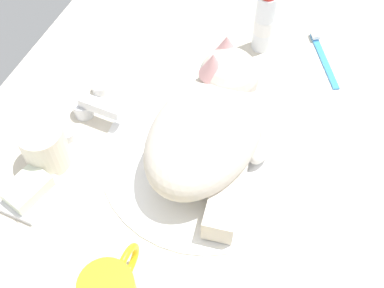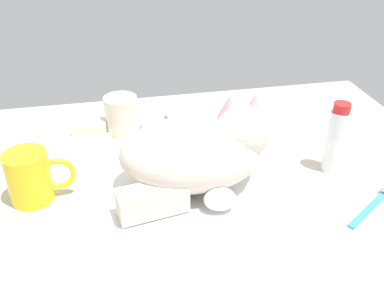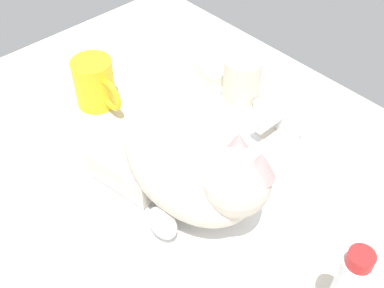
{
  "view_description": "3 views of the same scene",
  "coord_description": "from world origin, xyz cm",
  "views": [
    {
      "loc": [
        -43.96,
        -16.97,
        74.96
      ],
      "look_at": [
        -1.74,
        1.55,
        5.7
      ],
      "focal_mm": 48.55,
      "sensor_mm": 36.0,
      "label": 1
    },
    {
      "loc": [
        -12.92,
        -65.4,
        49.14
      ],
      "look_at": [
        0.92,
        2.72,
        7.61
      ],
      "focal_mm": 40.99,
      "sensor_mm": 36.0,
      "label": 2
    },
    {
      "loc": [
        37.11,
        -33.49,
        60.94
      ],
      "look_at": [
        -1.99,
        2.52,
        7.66
      ],
      "focal_mm": 45.44,
      "sensor_mm": 36.0,
      "label": 3
    }
  ],
  "objects": [
    {
      "name": "toothpaste_bottle",
      "position": [
        28.48,
        0.23,
        6.81
      ],
      "size": [
        3.75,
        3.75,
        14.58
      ],
      "color": "white",
      "rests_on": "ground_plane"
    },
    {
      "name": "coffee_mug",
      "position": [
        -28.14,
        2.01,
        4.77
      ],
      "size": [
        11.93,
        7.56,
        9.54
      ],
      "color": "yellow",
      "rests_on": "ground_plane"
    },
    {
      "name": "rinse_cup",
      "position": [
        -11.0,
        23.82,
        4.3
      ],
      "size": [
        7.44,
        7.44,
        8.59
      ],
      "color": "silver",
      "rests_on": "ground_plane"
    },
    {
      "name": "cat",
      "position": [
        1.5,
        -0.28,
        7.61
      ],
      "size": [
        29.2,
        20.27,
        16.37
      ],
      "color": "beige",
      "rests_on": "sink_basin"
    },
    {
      "name": "ground_plane",
      "position": [
        0.0,
        0.0,
        -1.5
      ],
      "size": [
        110.0,
        82.5,
        3.0
      ],
      "primitive_type": "cube",
      "color": "beige"
    },
    {
      "name": "soap_bar",
      "position": [
        -18.08,
        23.05,
        2.46
      ],
      "size": [
        8.21,
        6.46,
        2.52
      ],
      "primitive_type": "cube",
      "rotation": [
        0.0,
        0.0,
        -0.24
      ],
      "color": "silver",
      "rests_on": "soap_dish"
    },
    {
      "name": "toothbrush",
      "position": [
        30.55,
        -12.14,
        0.52
      ],
      "size": [
        12.89,
        9.24,
        1.6
      ],
      "color": "#388CD8",
      "rests_on": "ground_plane"
    },
    {
      "name": "faucet",
      "position": [
        0.0,
        22.27,
        2.17
      ],
      "size": [
        14.14,
        9.57,
        5.11
      ],
      "color": "silver",
      "rests_on": "ground_plane"
    },
    {
      "name": "sink_basin",
      "position": [
        0.0,
        0.0,
        0.35
      ],
      "size": [
        35.41,
        35.41,
        0.69
      ],
      "primitive_type": "cylinder",
      "color": "white",
      "rests_on": "ground_plane"
    },
    {
      "name": "soap_dish",
      "position": [
        -18.08,
        23.05,
        0.6
      ],
      "size": [
        9.0,
        6.4,
        1.2
      ],
      "primitive_type": "cube",
      "color": "white",
      "rests_on": "ground_plane"
    }
  ]
}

